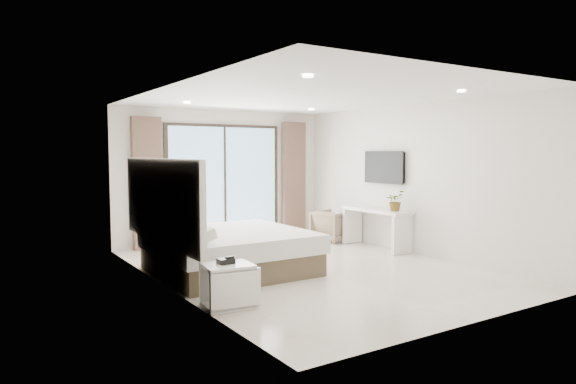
% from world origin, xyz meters
% --- Properties ---
extents(ground, '(6.20, 6.20, 0.00)m').
position_xyz_m(ground, '(0.00, 0.00, 0.00)').
color(ground, beige).
rests_on(ground, ground).
extents(room_shell, '(4.62, 6.22, 2.72)m').
position_xyz_m(room_shell, '(-0.20, 0.81, 1.58)').
color(room_shell, silver).
rests_on(room_shell, ground).
extents(bed, '(2.24, 2.13, 0.76)m').
position_xyz_m(bed, '(-1.19, 0.45, 0.33)').
color(bed, brown).
rests_on(bed, ground).
extents(nightstand, '(0.61, 0.53, 0.51)m').
position_xyz_m(nightstand, '(-2.00, -1.15, 0.26)').
color(nightstand, white).
rests_on(nightstand, ground).
extents(phone, '(0.19, 0.15, 0.06)m').
position_xyz_m(phone, '(-2.00, -1.12, 0.55)').
color(phone, black).
rests_on(phone, nightstand).
extents(console_desk, '(0.48, 1.54, 0.77)m').
position_xyz_m(console_desk, '(2.04, 0.70, 0.56)').
color(console_desk, white).
rests_on(console_desk, ground).
extents(plant, '(0.44, 0.46, 0.29)m').
position_xyz_m(plant, '(2.04, 0.20, 0.92)').
color(plant, '#33662D').
rests_on(plant, console_desk).
extents(armchair, '(0.78, 0.81, 0.70)m').
position_xyz_m(armchair, '(1.85, 1.80, 0.35)').
color(armchair, '#866E57').
rests_on(armchair, ground).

